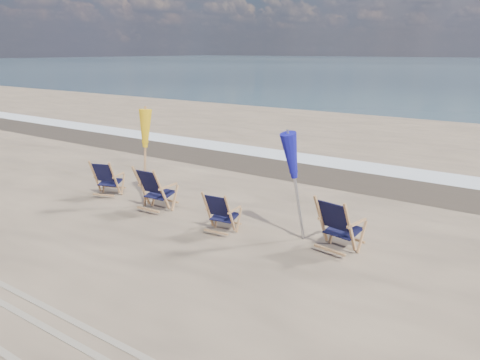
{
  "coord_description": "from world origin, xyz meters",
  "views": [
    {
      "loc": [
        5.34,
        -5.42,
        3.5
      ],
      "look_at": [
        0.0,
        2.2,
        0.9
      ],
      "focal_mm": 35.0,
      "sensor_mm": 36.0,
      "label": 1
    }
  ],
  "objects_px": {
    "beach_chair_2": "(230,215)",
    "beach_chair_1": "(162,192)",
    "beach_chair_0": "(115,179)",
    "umbrella_blue": "(298,159)",
    "umbrella_yellow": "(143,134)",
    "beach_chair_3": "(350,230)"
  },
  "relations": [
    {
      "from": "beach_chair_0",
      "to": "umbrella_blue",
      "type": "height_order",
      "value": "umbrella_blue"
    },
    {
      "from": "umbrella_blue",
      "to": "beach_chair_3",
      "type": "bearing_deg",
      "value": -7.4
    },
    {
      "from": "beach_chair_2",
      "to": "beach_chair_3",
      "type": "height_order",
      "value": "beach_chair_3"
    },
    {
      "from": "beach_chair_1",
      "to": "beach_chair_0",
      "type": "bearing_deg",
      "value": -9.69
    },
    {
      "from": "beach_chair_0",
      "to": "beach_chair_2",
      "type": "relative_size",
      "value": 1.06
    },
    {
      "from": "beach_chair_1",
      "to": "beach_chair_2",
      "type": "height_order",
      "value": "beach_chair_1"
    },
    {
      "from": "beach_chair_2",
      "to": "beach_chair_1",
      "type": "bearing_deg",
      "value": -11.34
    },
    {
      "from": "beach_chair_3",
      "to": "beach_chair_2",
      "type": "bearing_deg",
      "value": 19.54
    },
    {
      "from": "umbrella_blue",
      "to": "beach_chair_1",
      "type": "bearing_deg",
      "value": -172.98
    },
    {
      "from": "beach_chair_0",
      "to": "beach_chair_3",
      "type": "distance_m",
      "value": 5.99
    },
    {
      "from": "beach_chair_1",
      "to": "umbrella_blue",
      "type": "relative_size",
      "value": 0.5
    },
    {
      "from": "beach_chair_0",
      "to": "umbrella_yellow",
      "type": "bearing_deg",
      "value": 162.98
    },
    {
      "from": "beach_chair_2",
      "to": "beach_chair_0",
      "type": "bearing_deg",
      "value": -12.66
    },
    {
      "from": "beach_chair_1",
      "to": "beach_chair_3",
      "type": "height_order",
      "value": "beach_chair_1"
    },
    {
      "from": "beach_chair_3",
      "to": "beach_chair_0",
      "type": "bearing_deg",
      "value": 9.79
    },
    {
      "from": "beach_chair_1",
      "to": "umbrella_yellow",
      "type": "distance_m",
      "value": 1.4
    },
    {
      "from": "beach_chair_0",
      "to": "beach_chair_2",
      "type": "distance_m",
      "value": 3.76
    },
    {
      "from": "beach_chair_0",
      "to": "umbrella_blue",
      "type": "distance_m",
      "value": 5.0
    },
    {
      "from": "beach_chair_3",
      "to": "umbrella_yellow",
      "type": "height_order",
      "value": "umbrella_yellow"
    },
    {
      "from": "beach_chair_2",
      "to": "beach_chair_3",
      "type": "xyz_separation_m",
      "value": [
        2.25,
        0.39,
        0.09
      ]
    },
    {
      "from": "beach_chair_2",
      "to": "umbrella_blue",
      "type": "relative_size",
      "value": 0.42
    },
    {
      "from": "beach_chair_2",
      "to": "umbrella_blue",
      "type": "bearing_deg",
      "value": -161.62
    }
  ]
}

